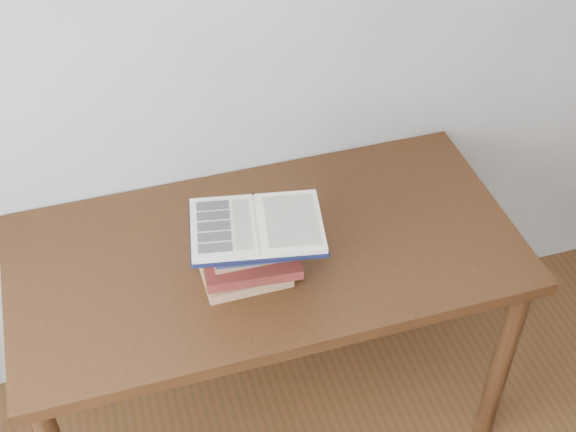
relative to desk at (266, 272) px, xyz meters
name	(u,v)px	position (x,y,z in m)	size (l,w,h in m)	color
desk	(266,272)	(0.00, 0.00, 0.00)	(1.45, 0.72, 0.78)	#402610
book_stack	(246,251)	(-0.07, -0.08, 0.19)	(0.28, 0.22, 0.18)	tan
open_book	(257,226)	(-0.05, -0.10, 0.29)	(0.38, 0.30, 0.03)	black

